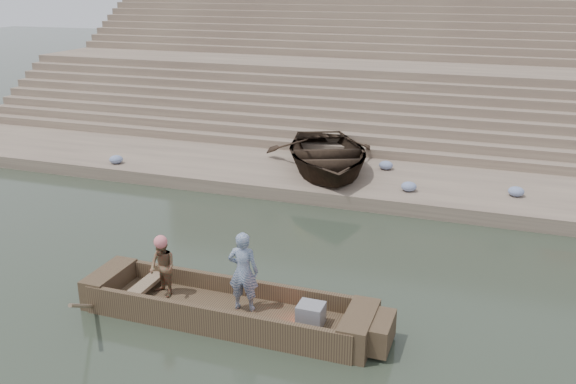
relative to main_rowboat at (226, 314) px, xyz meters
The scene contains 12 objects.
ground 0.51m from the main_rowboat, 63.55° to the left, with size 120.00×120.00×0.00m, color #293326.
lower_landing 8.45m from the main_rowboat, 88.49° to the left, with size 32.00×4.00×0.40m, color gray.
mid_landing 16.00m from the main_rowboat, 89.20° to the left, with size 32.00×3.00×2.80m, color gray.
upper_landing 23.08m from the main_rowboat, 89.44° to the left, with size 32.00×3.00×5.20m, color gray.
ghat_steps 17.72m from the main_rowboat, 89.28° to the left, with size 32.00×11.00×5.20m.
main_rowboat is the anchor object (origin of this frame).
rowboat_trim 0.29m from the main_rowboat, ahead, with size 6.04×2.63×1.86m.
standing_man 0.95m from the main_rowboat, 19.13° to the left, with size 0.57×0.37×1.55m, color navy.
rowing_man 1.54m from the main_rowboat, behind, with size 0.58×0.45×1.19m, color #267445.
television 1.69m from the main_rowboat, ahead, with size 0.46×0.42×0.40m.
beached_rowboat 8.62m from the main_rowboat, 93.52° to the left, with size 3.66×5.12×1.06m, color #2D2116.
cloth_bundles 7.99m from the main_rowboat, 87.63° to the left, with size 12.71×2.71×0.26m.
Camera 1 is at (4.29, -9.71, 6.07)m, focal length 38.55 mm.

